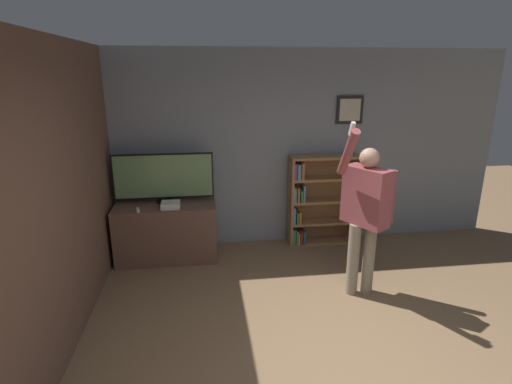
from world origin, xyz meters
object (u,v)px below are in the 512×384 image
(bookshelf, at_px, (318,201))
(person, at_px, (365,208))
(game_console, at_px, (171,205))
(television, at_px, (164,177))

(bookshelf, bearing_deg, person, -86.08)
(game_console, bearing_deg, person, -26.29)
(bookshelf, bearing_deg, game_console, -169.58)
(game_console, relative_size, bookshelf, 0.18)
(television, xyz_separation_m, person, (2.20, -1.28, -0.08))
(television, relative_size, person, 0.65)
(game_console, relative_size, person, 0.12)
(television, xyz_separation_m, bookshelf, (2.10, 0.14, -0.46))
(game_console, xyz_separation_m, bookshelf, (2.02, 0.37, -0.15))
(game_console, distance_m, person, 2.37)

